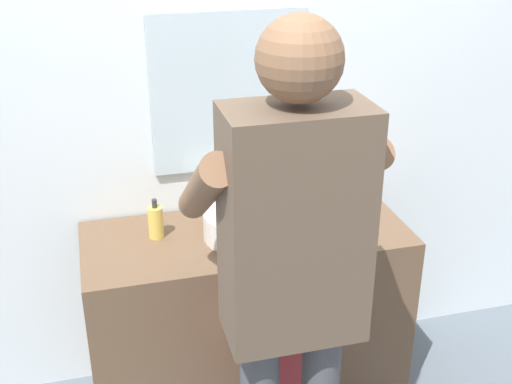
{
  "coord_description": "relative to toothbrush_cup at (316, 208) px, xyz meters",
  "views": [
    {
      "loc": [
        -0.56,
        -1.96,
        2.08
      ],
      "look_at": [
        0.0,
        0.15,
        1.06
      ],
      "focal_mm": 46.33,
      "sensor_mm": 36.0,
      "label": 1
    }
  ],
  "objects": [
    {
      "name": "faucet",
      "position": [
        -0.31,
        0.16,
        0.03
      ],
      "size": [
        0.18,
        0.14,
        0.18
      ],
      "color": "#B7BABF",
      "rests_on": "vanity_cabinet"
    },
    {
      "name": "toothbrush_cup",
      "position": [
        0.0,
        0.0,
        0.0
      ],
      "size": [
        0.07,
        0.07,
        0.21
      ],
      "color": "silver",
      "rests_on": "vanity_cabinet"
    },
    {
      "name": "sink_basin",
      "position": [
        -0.31,
        -0.06,
        0.0
      ],
      "size": [
        0.35,
        0.35,
        0.11
      ],
      "color": "silver",
      "rests_on": "vanity_cabinet"
    },
    {
      "name": "child_toddler",
      "position": [
        -0.31,
        -0.44,
        -0.35
      ],
      "size": [
        0.27,
        0.27,
        0.86
      ],
      "color": "#47474C",
      "rests_on": "ground"
    },
    {
      "name": "back_wall",
      "position": [
        -0.31,
        0.28,
        0.49
      ],
      "size": [
        4.4,
        0.1,
        2.7
      ],
      "color": "silver",
      "rests_on": "ground"
    },
    {
      "name": "adult_parent",
      "position": [
        -0.33,
        -0.69,
        0.21
      ],
      "size": [
        0.56,
        0.58,
        1.79
      ],
      "color": "#47474C",
      "rests_on": "ground"
    },
    {
      "name": "vanity_cabinet",
      "position": [
        -0.31,
        -0.04,
        -0.46
      ],
      "size": [
        1.31,
        0.54,
        0.81
      ],
      "primitive_type": "cube",
      "color": "brown",
      "rests_on": "ground"
    },
    {
      "name": "soap_bottle",
      "position": [
        -0.66,
        0.03,
        0.01
      ],
      "size": [
        0.06,
        0.06,
        0.16
      ],
      "color": "gold",
      "rests_on": "vanity_cabinet"
    }
  ]
}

